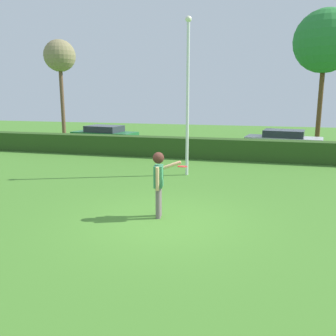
{
  "coord_description": "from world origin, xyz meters",
  "views": [
    {
      "loc": [
        2.32,
        -8.53,
        3.24
      ],
      "look_at": [
        -0.22,
        1.24,
        1.15
      ],
      "focal_mm": 38.04,
      "sensor_mm": 36.0,
      "label": 1
    }
  ],
  "objects_px": {
    "frisbee": "(182,166)",
    "parked_car_silver": "(283,140)",
    "parked_car_green": "(105,134)",
    "willow_tree": "(325,42)",
    "lamppost": "(188,91)",
    "person": "(159,177)",
    "oak_tree": "(60,57)"
  },
  "relations": [
    {
      "from": "frisbee",
      "to": "oak_tree",
      "type": "bearing_deg",
      "value": 128.6
    },
    {
      "from": "oak_tree",
      "to": "parked_car_silver",
      "type": "bearing_deg",
      "value": -14.52
    },
    {
      "from": "person",
      "to": "lamppost",
      "type": "height_order",
      "value": "lamppost"
    },
    {
      "from": "person",
      "to": "parked_car_green",
      "type": "height_order",
      "value": "person"
    },
    {
      "from": "frisbee",
      "to": "lamppost",
      "type": "relative_size",
      "value": 0.04
    },
    {
      "from": "lamppost",
      "to": "parked_car_green",
      "type": "bearing_deg",
      "value": 133.36
    },
    {
      "from": "frisbee",
      "to": "parked_car_green",
      "type": "xyz_separation_m",
      "value": [
        -7.94,
        12.57,
        -0.72
      ]
    },
    {
      "from": "frisbee",
      "to": "parked_car_green",
      "type": "bearing_deg",
      "value": 122.29
    },
    {
      "from": "willow_tree",
      "to": "parked_car_silver",
      "type": "bearing_deg",
      "value": -128.38
    },
    {
      "from": "person",
      "to": "parked_car_silver",
      "type": "relative_size",
      "value": 0.4
    },
    {
      "from": "lamppost",
      "to": "parked_car_green",
      "type": "distance_m",
      "value": 10.58
    },
    {
      "from": "parked_car_silver",
      "to": "willow_tree",
      "type": "xyz_separation_m",
      "value": [
        2.2,
        2.77,
        5.67
      ]
    },
    {
      "from": "lamppost",
      "to": "oak_tree",
      "type": "height_order",
      "value": "oak_tree"
    },
    {
      "from": "frisbee",
      "to": "parked_car_green",
      "type": "distance_m",
      "value": 14.89
    },
    {
      "from": "parked_car_silver",
      "to": "oak_tree",
      "type": "xyz_separation_m",
      "value": [
        -16.67,
        4.32,
        5.39
      ]
    },
    {
      "from": "lamppost",
      "to": "willow_tree",
      "type": "distance_m",
      "value": 12.34
    },
    {
      "from": "oak_tree",
      "to": "frisbee",
      "type": "bearing_deg",
      "value": -51.4
    },
    {
      "from": "lamppost",
      "to": "person",
      "type": "bearing_deg",
      "value": -86.62
    },
    {
      "from": "lamppost",
      "to": "oak_tree",
      "type": "distance_m",
      "value": 17.33
    },
    {
      "from": "willow_tree",
      "to": "oak_tree",
      "type": "bearing_deg",
      "value": 175.32
    },
    {
      "from": "lamppost",
      "to": "willow_tree",
      "type": "relative_size",
      "value": 0.74
    },
    {
      "from": "parked_car_green",
      "to": "parked_car_silver",
      "type": "distance_m",
      "value": 11.18
    },
    {
      "from": "person",
      "to": "frisbee",
      "type": "distance_m",
      "value": 0.69
    },
    {
      "from": "lamppost",
      "to": "oak_tree",
      "type": "xyz_separation_m",
      "value": [
        -12.51,
        11.69,
        2.69
      ]
    },
    {
      "from": "frisbee",
      "to": "person",
      "type": "bearing_deg",
      "value": -172.39
    },
    {
      "from": "lamppost",
      "to": "oak_tree",
      "type": "relative_size",
      "value": 0.83
    },
    {
      "from": "frisbee",
      "to": "parked_car_silver",
      "type": "bearing_deg",
      "value": 75.5
    },
    {
      "from": "willow_tree",
      "to": "oak_tree",
      "type": "distance_m",
      "value": 18.93
    },
    {
      "from": "person",
      "to": "willow_tree",
      "type": "xyz_separation_m",
      "value": [
        6.05,
        15.37,
        5.26
      ]
    },
    {
      "from": "frisbee",
      "to": "willow_tree",
      "type": "relative_size",
      "value": 0.03
    },
    {
      "from": "parked_car_silver",
      "to": "willow_tree",
      "type": "relative_size",
      "value": 0.53
    },
    {
      "from": "frisbee",
      "to": "parked_car_silver",
      "type": "relative_size",
      "value": 0.06
    }
  ]
}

